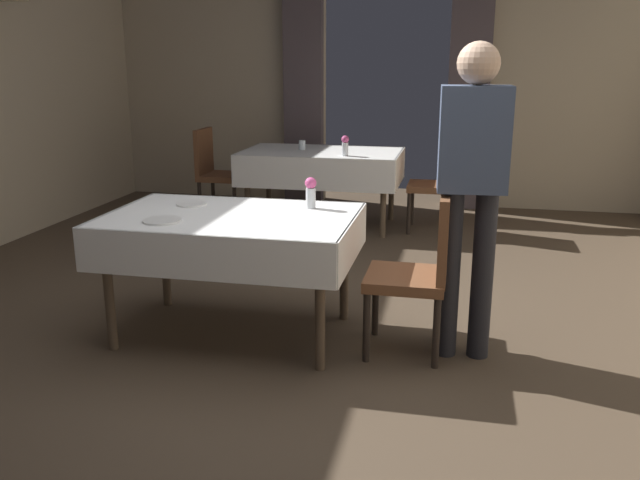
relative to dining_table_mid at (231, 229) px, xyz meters
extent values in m
plane|color=#4C3D2D|center=(0.42, -0.14, -0.66)|extent=(10.08, 10.08, 0.00)
cube|color=tan|center=(-1.53, 4.06, 0.84)|extent=(2.50, 0.12, 3.00)
cube|color=tan|center=(2.37, 4.06, 0.84)|extent=(2.50, 0.12, 3.00)
cube|color=#4C4247|center=(-0.50, 3.92, 0.67)|extent=(0.44, 0.14, 2.66)
cube|color=#4C4247|center=(1.34, 3.92, 0.67)|extent=(0.44, 0.14, 2.66)
cylinder|color=#4C3D2D|center=(-0.61, -0.37, -0.31)|extent=(0.06, 0.06, 0.71)
cylinder|color=#4C3D2D|center=(0.61, -0.37, -0.31)|extent=(0.06, 0.06, 0.71)
cylinder|color=#4C3D2D|center=(-0.61, 0.37, -0.31)|extent=(0.06, 0.06, 0.71)
cylinder|color=#4C3D2D|center=(0.61, 0.37, -0.31)|extent=(0.06, 0.06, 0.71)
cube|color=#4C3D2D|center=(0.00, 0.00, 0.06)|extent=(1.39, 0.90, 0.03)
cube|color=white|center=(0.00, 0.00, 0.08)|extent=(1.45, 0.96, 0.01)
cube|color=white|center=(0.00, -0.48, -0.04)|extent=(1.45, 0.02, 0.25)
cube|color=white|center=(0.00, 0.48, -0.04)|extent=(1.45, 0.02, 0.25)
cube|color=white|center=(-0.72, 0.00, -0.04)|extent=(0.02, 0.96, 0.25)
cube|color=white|center=(0.72, 0.00, -0.04)|extent=(0.02, 0.96, 0.25)
cylinder|color=#4C3D2D|center=(-0.71, 2.45, -0.31)|extent=(0.06, 0.06, 0.71)
cylinder|color=#4C3D2D|center=(0.61, 2.45, -0.31)|extent=(0.06, 0.06, 0.71)
cylinder|color=#4C3D2D|center=(-0.71, 3.17, -0.31)|extent=(0.06, 0.06, 0.71)
cylinder|color=#4C3D2D|center=(0.61, 3.17, -0.31)|extent=(0.06, 0.06, 0.71)
cube|color=#4C3D2D|center=(-0.05, 2.81, 0.06)|extent=(1.49, 0.88, 0.03)
cube|color=white|center=(-0.05, 2.81, 0.08)|extent=(1.55, 0.94, 0.01)
cube|color=white|center=(-0.05, 2.34, -0.07)|extent=(1.55, 0.02, 0.31)
cube|color=white|center=(-0.05, 3.28, -0.07)|extent=(1.55, 0.02, 0.31)
cube|color=white|center=(-0.82, 2.81, -0.07)|extent=(0.02, 0.94, 0.31)
cube|color=white|center=(0.72, 2.81, -0.07)|extent=(0.02, 0.94, 0.31)
cylinder|color=black|center=(0.84, -0.22, -0.45)|extent=(0.04, 0.04, 0.42)
cylinder|color=black|center=(0.84, 0.16, -0.45)|extent=(0.04, 0.04, 0.42)
cylinder|color=black|center=(1.22, -0.22, -0.45)|extent=(0.04, 0.04, 0.42)
cylinder|color=black|center=(1.22, 0.16, -0.45)|extent=(0.04, 0.04, 0.42)
cube|color=brown|center=(1.03, -0.03, -0.23)|extent=(0.44, 0.44, 0.06)
cube|color=brown|center=(1.23, -0.03, 0.03)|extent=(0.05, 0.42, 0.48)
cylinder|color=black|center=(0.84, 2.60, -0.45)|extent=(0.04, 0.04, 0.42)
cylinder|color=black|center=(0.84, 2.98, -0.45)|extent=(0.04, 0.04, 0.42)
cylinder|color=black|center=(1.22, 2.60, -0.45)|extent=(0.04, 0.04, 0.42)
cylinder|color=black|center=(1.22, 2.98, -0.45)|extent=(0.04, 0.04, 0.42)
cube|color=brown|center=(1.03, 2.79, -0.23)|extent=(0.44, 0.44, 0.06)
cube|color=brown|center=(1.23, 2.79, 0.03)|extent=(0.05, 0.42, 0.48)
cylinder|color=black|center=(-0.94, 3.10, -0.45)|extent=(0.04, 0.04, 0.42)
cylinder|color=black|center=(-0.94, 2.72, -0.45)|extent=(0.04, 0.04, 0.42)
cylinder|color=black|center=(-1.32, 3.10, -0.45)|extent=(0.04, 0.04, 0.42)
cylinder|color=black|center=(-1.32, 2.72, -0.45)|extent=(0.04, 0.04, 0.42)
cube|color=brown|center=(-1.13, 2.91, -0.23)|extent=(0.44, 0.44, 0.06)
cube|color=brown|center=(-1.33, 2.91, 0.03)|extent=(0.05, 0.42, 0.48)
cylinder|color=silver|center=(0.42, 0.26, 0.15)|extent=(0.06, 0.06, 0.13)
sphere|color=#D84C8C|center=(0.42, 0.26, 0.24)|extent=(0.07, 0.07, 0.07)
cylinder|color=white|center=(-0.33, 0.20, 0.09)|extent=(0.19, 0.19, 0.01)
cylinder|color=white|center=(-0.32, -0.25, 0.09)|extent=(0.22, 0.22, 0.01)
cylinder|color=silver|center=(0.24, 2.51, 0.15)|extent=(0.06, 0.06, 0.12)
sphere|color=#D84C8C|center=(0.24, 2.51, 0.24)|extent=(0.07, 0.07, 0.07)
cylinder|color=silver|center=(-0.26, 2.85, 0.13)|extent=(0.07, 0.07, 0.09)
cylinder|color=black|center=(1.27, -0.02, -0.19)|extent=(0.12, 0.12, 0.95)
cylinder|color=black|center=(1.45, -0.01, -0.19)|extent=(0.12, 0.12, 0.95)
cube|color=#3F4C66|center=(1.36, -0.02, 0.56)|extent=(0.37, 0.24, 0.55)
sphere|color=tan|center=(1.36, -0.02, 0.95)|extent=(0.22, 0.22, 0.22)
camera|label=1|loc=(1.30, -3.58, 0.97)|focal=37.13mm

